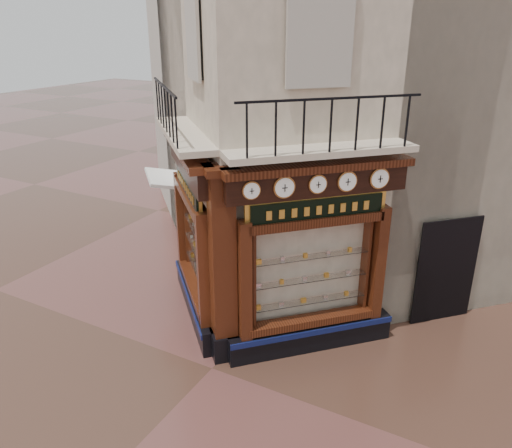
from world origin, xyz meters
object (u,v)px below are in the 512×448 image
Objects in this scene: clock_a at (251,190)px; signboard_right at (318,209)px; corner_pilaster at (223,270)px; clock_c at (318,184)px; clock_d at (347,181)px; signboard_left at (188,186)px; awning at (173,268)px; clock_b at (284,187)px; clock_e at (379,178)px.

signboard_right is at bearing 4.84° from clock_a.
clock_c is (1.49, 0.89, 1.67)m from corner_pilaster.
signboard_left is (-3.36, -0.28, -0.52)m from clock_d.
corner_pilaster is at bearing -169.75° from signboard_left.
clock_d is 0.19× the size of signboard_right.
clock_d is at bearing -10.71° from corner_pilaster.
clock_c is 0.23× the size of awning.
signboard_left is at bearing 100.25° from corner_pilaster.
signboard_left is 2.92m from signboard_right.
clock_c is at bearing -14.27° from corner_pilaster.
signboard_right is (0.42, 0.58, -0.52)m from clock_b.
corner_pilaster reaches higher than signboard_right.
clock_b is (0.43, 0.43, 0.00)m from clock_a.
clock_e is at bearing 0.00° from clock_b.
clock_a is at bearing -160.76° from signboard_left.
corner_pilaster reaches higher than clock_a.
signboard_right is at bearing 174.58° from clock_e.
clock_a is 0.16× the size of signboard_right.
signboard_right is at bearing -10.25° from corner_pilaster.
signboard_left is at bearing -175.69° from awning.
clock_a is 2.47m from clock_e.
clock_b reaches higher than clock_a.
clock_a is at bearing 180.00° from clock_d.
clock_e is (1.75, 1.75, 0.00)m from clock_a.
clock_e is (2.36, 1.76, 1.67)m from corner_pilaster.
corner_pilaster reaches higher than clock_d.
clock_e is 0.25× the size of awning.
awning is at bearing 96.81° from corner_pilaster.
clock_d is at bearing -0.00° from clock_a.
clock_b is 0.21× the size of signboard_left.
clock_b is at bearing 0.00° from clock_a.
signboard_right is at bearing -153.44° from awning.
clock_a is 0.83× the size of clock_e.
signboard_left is at bearing 132.51° from clock_c.
corner_pilaster reaches higher than signboard_left.
signboard_right is at bearing -135.00° from signboard_left.
signboard_right is (1.46, 1.01, 1.15)m from corner_pilaster.
corner_pilaster is 9.96× the size of clock_e.
clock_e is at bearing -123.97° from signboard_left.
clock_b is 0.26× the size of awning.
signboard_left is 0.97× the size of signboard_right.
clock_e is (1.32, 1.32, -0.00)m from clock_b.
clock_c is 0.18× the size of signboard_right.
clock_b is 1.21m from clock_d.
clock_b reaches higher than clock_d.
clock_b reaches higher than signboard_left.
corner_pilaster reaches higher than clock_e.
corner_pilaster is 2.02m from clock_b.
clock_e is 3.93m from signboard_left.
clock_e reaches higher than signboard_left.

